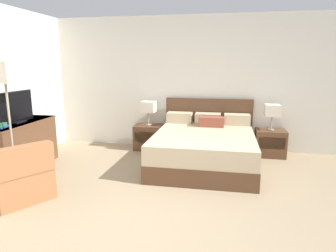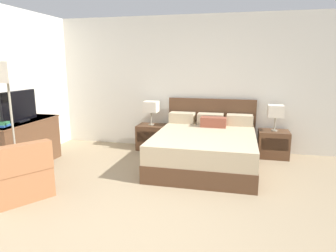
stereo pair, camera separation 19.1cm
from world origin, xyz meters
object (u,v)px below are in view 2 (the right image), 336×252
(nightstand_left, at_px, (151,137))
(dresser, at_px, (25,143))
(floor_lamp, at_px, (7,79))
(table_lamp_right, at_px, (276,111))
(bed, at_px, (205,147))
(table_lamp_left, at_px, (151,107))
(tv, at_px, (19,107))
(book_red_cover, at_px, (2,126))
(book_blue_cover, at_px, (1,123))
(armchair_by_window, at_px, (19,176))
(nightstand_right, at_px, (273,144))

(nightstand_left, height_order, dresser, dresser)
(floor_lamp, bearing_deg, table_lamp_right, 27.62)
(bed, relative_size, table_lamp_right, 4.30)
(table_lamp_left, relative_size, tv, 0.62)
(book_red_cover, xyz_separation_m, floor_lamp, (0.23, -0.04, 0.70))
(table_lamp_left, height_order, book_red_cover, table_lamp_left)
(bed, bearing_deg, book_blue_cover, -156.87)
(nightstand_left, relative_size, table_lamp_left, 1.14)
(book_red_cover, height_order, armchair_by_window, book_red_cover)
(table_lamp_right, height_order, floor_lamp, floor_lamp)
(bed, bearing_deg, nightstand_left, 148.34)
(tv, relative_size, book_blue_cover, 3.94)
(nightstand_left, height_order, floor_lamp, floor_lamp)
(bed, xyz_separation_m, table_lamp_left, (-1.18, 0.73, 0.55))
(nightstand_right, distance_m, book_red_cover, 4.61)
(nightstand_right, bearing_deg, dresser, -159.54)
(bed, distance_m, book_blue_cover, 3.25)
(table_lamp_left, relative_size, table_lamp_right, 1.00)
(table_lamp_left, bearing_deg, nightstand_right, -0.04)
(table_lamp_left, bearing_deg, nightstand_left, -90.00)
(table_lamp_right, xyz_separation_m, book_blue_cover, (-4.13, -1.99, -0.02))
(table_lamp_left, relative_size, floor_lamp, 0.27)
(bed, distance_m, table_lamp_right, 1.50)
(table_lamp_left, bearing_deg, armchair_by_window, -111.97)
(table_lamp_right, xyz_separation_m, floor_lamp, (-3.89, -2.04, 0.64))
(table_lamp_right, height_order, book_blue_cover, table_lamp_right)
(book_red_cover, bearing_deg, dresser, 90.58)
(bed, xyz_separation_m, tv, (-2.94, -0.85, 0.72))
(nightstand_left, xyz_separation_m, book_red_cover, (-1.76, -1.99, 0.56))
(table_lamp_right, distance_m, book_red_cover, 4.58)
(tv, height_order, book_red_cover, tv)
(bed, relative_size, floor_lamp, 1.18)
(dresser, bearing_deg, book_blue_cover, -90.67)
(nightstand_left, relative_size, armchair_by_window, 0.58)
(bed, xyz_separation_m, table_lamp_right, (1.18, 0.73, 0.55))
(tv, bearing_deg, table_lamp_right, 20.99)
(bed, bearing_deg, dresser, -164.62)
(bed, bearing_deg, floor_lamp, -154.28)
(nightstand_right, xyz_separation_m, table_lamp_left, (-2.37, 0.00, 0.62))
(nightstand_left, height_order, table_lamp_right, table_lamp_right)
(table_lamp_left, bearing_deg, dresser, -138.79)
(table_lamp_right, bearing_deg, book_red_cover, -154.21)
(table_lamp_right, bearing_deg, table_lamp_left, 180.00)
(armchair_by_window, bearing_deg, dresser, 125.33)
(table_lamp_right, bearing_deg, tv, -159.01)
(nightstand_right, height_order, floor_lamp, floor_lamp)
(nightstand_right, xyz_separation_m, table_lamp_right, (0.00, 0.00, 0.62))
(tv, height_order, armchair_by_window, tv)
(nightstand_left, distance_m, table_lamp_left, 0.62)
(nightstand_left, relative_size, book_red_cover, 2.76)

